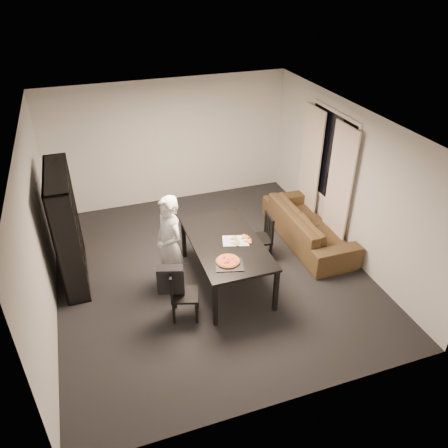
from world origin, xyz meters
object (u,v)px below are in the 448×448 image
object	(u,v)px
bookshelf	(67,228)
pepperoni_pizza	(228,261)
sofa	(309,226)
dining_table	(226,245)
chair_right	(263,235)
person	(170,245)
baking_tray	(230,265)
chair_left	(179,291)

from	to	relation	value
bookshelf	pepperoni_pizza	size ratio (longest dim) A/B	5.43
bookshelf	sofa	distance (m)	4.22
dining_table	chair_right	xyz separation A→B (m)	(0.82, 0.40, -0.22)
chair_right	person	distance (m)	1.74
person	pepperoni_pizza	world-z (taller)	person
bookshelf	pepperoni_pizza	xyz separation A→B (m)	(2.17, -1.48, -0.14)
dining_table	bookshelf	bearing A→B (deg)	157.78
baking_tray	person	bearing A→B (deg)	134.29
baking_tray	pepperoni_pizza	bearing A→B (deg)	90.56
dining_table	person	distance (m)	0.88
dining_table	person	xyz separation A→B (m)	(-0.87, 0.14, 0.10)
bookshelf	chair_right	world-z (taller)	bookshelf
chair_left	chair_right	bearing A→B (deg)	-44.37
bookshelf	chair_left	distance (m)	2.11
chair_right	baking_tray	distance (m)	1.42
person	baking_tray	xyz separation A→B (m)	(0.71, -0.73, -0.03)
chair_right	baking_tray	size ratio (longest dim) A/B	2.16
bookshelf	baking_tray	xyz separation A→B (m)	(2.17, -1.54, -0.16)
pepperoni_pizza	dining_table	bearing A→B (deg)	73.69
chair_left	pepperoni_pizza	distance (m)	0.82
chair_left	baking_tray	bearing A→B (deg)	-76.95
dining_table	chair_right	size ratio (longest dim) A/B	2.18
pepperoni_pizza	bookshelf	bearing A→B (deg)	145.80
person	chair_right	bearing A→B (deg)	80.52
person	sofa	xyz separation A→B (m)	(2.71, 0.50, -0.49)
dining_table	sofa	size ratio (longest dim) A/B	0.84
chair_right	sofa	world-z (taller)	chair_right
chair_left	person	size ratio (longest dim) A/B	0.51
bookshelf	person	bearing A→B (deg)	-29.08
chair_left	baking_tray	size ratio (longest dim) A/B	2.08
chair_left	sofa	bearing A→B (deg)	-49.81
bookshelf	pepperoni_pizza	world-z (taller)	bookshelf
sofa	baking_tray	bearing A→B (deg)	121.67
chair_left	person	xyz separation A→B (m)	(0.04, 0.68, 0.35)
bookshelf	chair_right	bearing A→B (deg)	-9.89
pepperoni_pizza	sofa	bearing A→B (deg)	30.24
bookshelf	dining_table	xyz separation A→B (m)	(2.32, -0.95, -0.23)
bookshelf	dining_table	bearing A→B (deg)	-22.22
baking_tray	chair_right	bearing A→B (deg)	45.64
bookshelf	chair_left	bearing A→B (deg)	-46.40
dining_table	baking_tray	xyz separation A→B (m)	(-0.15, -0.59, 0.08)
baking_tray	sofa	xyz separation A→B (m)	(2.00, 1.23, -0.46)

